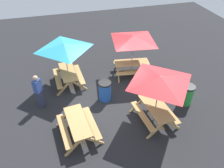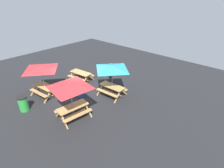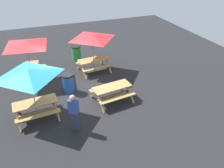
{
  "view_description": "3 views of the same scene",
  "coord_description": "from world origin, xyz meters",
  "px_view_note": "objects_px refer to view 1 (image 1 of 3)",
  "views": [
    {
      "loc": [
        7.55,
        -1.79,
        6.91
      ],
      "look_at": [
        0.06,
        0.22,
        0.9
      ],
      "focal_mm": 35.0,
      "sensor_mm": 36.0,
      "label": 1
    },
    {
      "loc": [
        -8.87,
        6.39,
        6.64
      ],
      "look_at": [
        -1.69,
        -1.59,
        0.9
      ],
      "focal_mm": 28.0,
      "sensor_mm": 36.0,
      "label": 2
    },
    {
      "loc": [
        -1.29,
        -9.63,
        6.17
      ],
      "look_at": [
        1.76,
        -1.58,
        0.9
      ],
      "focal_mm": 35.0,
      "sensor_mm": 36.0,
      "label": 3
    }
  ],
  "objects_px": {
    "picnic_table_0": "(160,83)",
    "trash_bin_blue": "(105,91)",
    "picnic_table_1": "(65,49)",
    "picnic_table_3": "(133,41)",
    "picnic_table_2": "(78,125)",
    "trash_bin_green": "(187,95)",
    "person_standing": "(39,91)"
  },
  "relations": [
    {
      "from": "picnic_table_0",
      "to": "trash_bin_green",
      "type": "height_order",
      "value": "picnic_table_0"
    },
    {
      "from": "picnic_table_0",
      "to": "picnic_table_3",
      "type": "bearing_deg",
      "value": 170.91
    },
    {
      "from": "picnic_table_1",
      "to": "trash_bin_blue",
      "type": "distance_m",
      "value": 2.69
    },
    {
      "from": "picnic_table_1",
      "to": "picnic_table_3",
      "type": "distance_m",
      "value": 3.36
    },
    {
      "from": "trash_bin_green",
      "to": "person_standing",
      "type": "bearing_deg",
      "value": -103.34
    },
    {
      "from": "picnic_table_3",
      "to": "picnic_table_0",
      "type": "bearing_deg",
      "value": -85.22
    },
    {
      "from": "picnic_table_2",
      "to": "trash_bin_green",
      "type": "height_order",
      "value": "trash_bin_green"
    },
    {
      "from": "picnic_table_2",
      "to": "picnic_table_3",
      "type": "height_order",
      "value": "picnic_table_3"
    },
    {
      "from": "picnic_table_0",
      "to": "trash_bin_blue",
      "type": "height_order",
      "value": "picnic_table_0"
    },
    {
      "from": "picnic_table_0",
      "to": "trash_bin_green",
      "type": "relative_size",
      "value": 2.38
    },
    {
      "from": "picnic_table_2",
      "to": "trash_bin_blue",
      "type": "distance_m",
      "value": 2.33
    },
    {
      "from": "picnic_table_3",
      "to": "trash_bin_green",
      "type": "distance_m",
      "value": 3.61
    },
    {
      "from": "picnic_table_1",
      "to": "person_standing",
      "type": "height_order",
      "value": "picnic_table_1"
    },
    {
      "from": "trash_bin_blue",
      "to": "person_standing",
      "type": "xyz_separation_m",
      "value": [
        -0.3,
        -2.89,
        0.39
      ]
    },
    {
      "from": "picnic_table_3",
      "to": "person_standing",
      "type": "height_order",
      "value": "picnic_table_3"
    },
    {
      "from": "picnic_table_0",
      "to": "person_standing",
      "type": "relative_size",
      "value": 1.4
    },
    {
      "from": "picnic_table_3",
      "to": "trash_bin_blue",
      "type": "xyz_separation_m",
      "value": [
        1.63,
        -1.86,
        -1.49
      ]
    },
    {
      "from": "trash_bin_blue",
      "to": "person_standing",
      "type": "bearing_deg",
      "value": -95.96
    },
    {
      "from": "picnic_table_1",
      "to": "trash_bin_blue",
      "type": "height_order",
      "value": "picnic_table_1"
    },
    {
      "from": "picnic_table_2",
      "to": "person_standing",
      "type": "relative_size",
      "value": 1.17
    },
    {
      "from": "picnic_table_1",
      "to": "picnic_table_3",
      "type": "height_order",
      "value": "same"
    },
    {
      "from": "picnic_table_2",
      "to": "person_standing",
      "type": "xyz_separation_m",
      "value": [
        -2.09,
        -1.39,
        0.32
      ]
    },
    {
      "from": "picnic_table_0",
      "to": "person_standing",
      "type": "bearing_deg",
      "value": -121.2
    },
    {
      "from": "picnic_table_1",
      "to": "picnic_table_3",
      "type": "relative_size",
      "value": 0.83
    },
    {
      "from": "picnic_table_1",
      "to": "person_standing",
      "type": "bearing_deg",
      "value": -49.66
    },
    {
      "from": "trash_bin_green",
      "to": "trash_bin_blue",
      "type": "bearing_deg",
      "value": -109.1
    },
    {
      "from": "picnic_table_0",
      "to": "picnic_table_1",
      "type": "bearing_deg",
      "value": -143.84
    },
    {
      "from": "picnic_table_1",
      "to": "picnic_table_2",
      "type": "height_order",
      "value": "picnic_table_1"
    },
    {
      "from": "picnic_table_0",
      "to": "picnic_table_1",
      "type": "height_order",
      "value": "same"
    },
    {
      "from": "picnic_table_0",
      "to": "picnic_table_3",
      "type": "relative_size",
      "value": 0.83
    },
    {
      "from": "picnic_table_2",
      "to": "trash_bin_green",
      "type": "bearing_deg",
      "value": 89.44
    },
    {
      "from": "picnic_table_0",
      "to": "picnic_table_2",
      "type": "distance_m",
      "value": 3.48
    }
  ]
}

